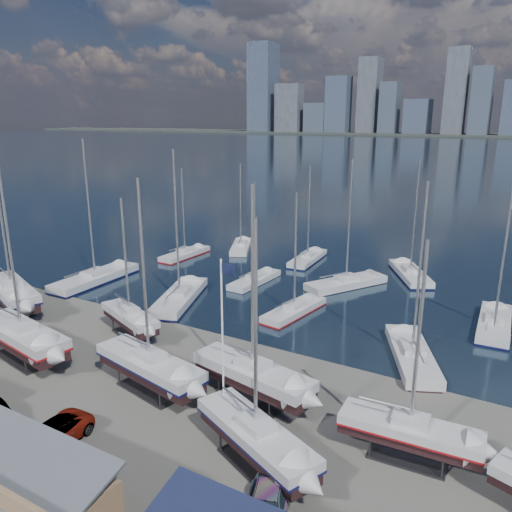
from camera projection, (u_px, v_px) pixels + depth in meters
The scene contains 23 objects.
ground at pixel (181, 390), 38.08m from camera, with size 1400.00×1400.00×0.00m, color #605E59.
water at pixel (506, 152), 296.78m from camera, with size 1400.00×600.00×0.40m, color #1A293D.
sailboat_cradle_0 at pixel (12, 292), 53.22m from camera, with size 11.54×6.90×17.88m.
sailboat_cradle_1 at pixel (22, 336), 42.47m from camera, with size 11.33×4.82×17.61m.
sailboat_cradle_2 at pixel (130, 317), 47.12m from camera, with size 8.25×4.94×13.25m.
sailboat_cradle_3 at pixel (150, 366), 37.53m from camera, with size 10.38×4.66×16.19m.
sailboat_cradle_4 at pixel (253, 374), 36.30m from camera, with size 10.09×4.48×15.93m.
sailboat_cradle_5 at pixel (256, 436), 29.35m from camera, with size 9.57×6.17×15.12m.
sailboat_cradle_6 at pixel (410, 431), 29.91m from camera, with size 8.55×2.82×13.81m.
sailboat_moored_0 at pixel (95, 280), 62.86m from camera, with size 3.79×12.50×18.57m.
sailboat_moored_1 at pixel (185, 255), 74.33m from camera, with size 2.87×9.27×13.74m.
sailboat_moored_2 at pixel (241, 248), 78.32m from camera, with size 6.39×9.50×14.04m.
sailboat_moored_3 at pixel (180, 299), 56.22m from camera, with size 7.20×12.27×17.72m.
sailboat_moored_4 at pixel (255, 281), 62.54m from camera, with size 2.92×8.90×13.26m.
sailboat_moored_5 at pixel (308, 260), 71.84m from camera, with size 3.32×9.78×14.39m.
sailboat_moored_6 at pixel (294, 311), 52.77m from camera, with size 3.81×9.34×13.57m.
sailboat_moored_7 at pixel (346, 285), 61.15m from camera, with size 8.02×10.78×16.21m.
sailboat_moored_8 at pixel (410, 275), 64.88m from camera, with size 7.83×10.70×15.87m.
sailboat_moored_9 at pixel (412, 357), 42.75m from camera, with size 7.07×10.92×16.06m.
sailboat_moored_10 at pixel (494, 326), 49.17m from camera, with size 3.39×10.46×15.44m.
car_c at pixel (50, 436), 31.34m from camera, with size 2.59×5.61×1.56m, color gray.
car_d at pixel (266, 508), 25.52m from camera, with size 2.29×5.64×1.64m, color gray.
flagpole at pixel (224, 336), 31.45m from camera, with size 1.05×0.12×11.87m.
Camera 1 is at (21.94, -36.50, 20.15)m, focal length 35.00 mm.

